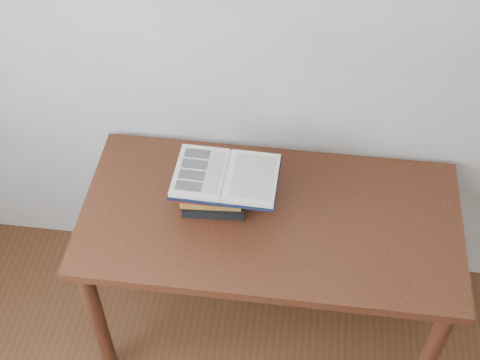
# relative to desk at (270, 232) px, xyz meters

# --- Properties ---
(desk) EXTENTS (1.36, 0.68, 0.73)m
(desk) POSITION_rel_desk_xyz_m (0.00, 0.00, 0.00)
(desk) COLOR #4F2613
(desk) RESTS_ON ground
(book_stack) EXTENTS (0.27, 0.21, 0.15)m
(book_stack) POSITION_rel_desk_xyz_m (-0.21, 0.04, 0.17)
(book_stack) COLOR black
(book_stack) RESTS_ON desk
(open_book) EXTENTS (0.37, 0.26, 0.03)m
(open_book) POSITION_rel_desk_xyz_m (-0.16, 0.02, 0.26)
(open_book) COLOR black
(open_book) RESTS_ON book_stack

